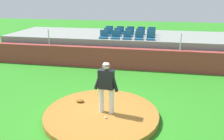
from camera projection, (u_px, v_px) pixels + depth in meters
name	position (u px, v px, depth m)	size (l,w,h in m)	color
ground_plane	(101.00, 117.00, 8.18)	(60.00, 60.00, 0.00)	#2A811E
pitchers_mound	(101.00, 114.00, 8.15)	(3.99, 3.99, 0.20)	olive
pitcher	(106.00, 84.00, 7.76)	(0.87, 0.32, 1.85)	silver
baseball	(106.00, 117.00, 7.68)	(0.07, 0.07, 0.07)	white
fielding_glove	(80.00, 101.00, 8.82)	(0.30, 0.20, 0.11)	brown
brick_barrier	(124.00, 59.00, 13.27)	(17.56, 0.40, 1.20)	#973732
fence_post_left	(49.00, 37.00, 13.74)	(0.06, 0.06, 0.93)	silver
fence_post_right	(181.00, 42.00, 12.39)	(0.06, 0.06, 0.93)	silver
bleacher_platform	(130.00, 46.00, 15.73)	(16.15, 4.46, 1.54)	gray
stadium_chair_0	(104.00, 36.00, 14.09)	(0.48, 0.44, 0.50)	#1F5780
stadium_chair_1	(115.00, 36.00, 13.97)	(0.48, 0.44, 0.50)	#1F5780
stadium_chair_2	(127.00, 37.00, 13.83)	(0.48, 0.44, 0.50)	#1F5780
stadium_chair_3	(139.00, 37.00, 13.73)	(0.48, 0.44, 0.50)	#1F5780
stadium_chair_4	(151.00, 37.00, 13.61)	(0.48, 0.44, 0.50)	#1F5780
stadium_chair_5	(107.00, 33.00, 14.92)	(0.48, 0.44, 0.50)	#1F5780
stadium_chair_6	(118.00, 34.00, 14.80)	(0.48, 0.44, 0.50)	#1F5780
stadium_chair_7	(129.00, 34.00, 14.72)	(0.48, 0.44, 0.50)	#1F5780
stadium_chair_8	(140.00, 34.00, 14.58)	(0.48, 0.44, 0.50)	#1F5780
stadium_chair_9	(151.00, 35.00, 14.43)	(0.48, 0.44, 0.50)	#1F5780
stadium_chair_10	(109.00, 31.00, 15.77)	(0.48, 0.44, 0.50)	#1F5780
stadium_chair_11	(120.00, 32.00, 15.63)	(0.48, 0.44, 0.50)	#1F5780
stadium_chair_12	(130.00, 32.00, 15.54)	(0.48, 0.44, 0.50)	#1F5780
stadium_chair_13	(141.00, 32.00, 15.42)	(0.48, 0.44, 0.50)	#1F5780
stadium_chair_14	(152.00, 32.00, 15.27)	(0.48, 0.44, 0.50)	#1F5780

